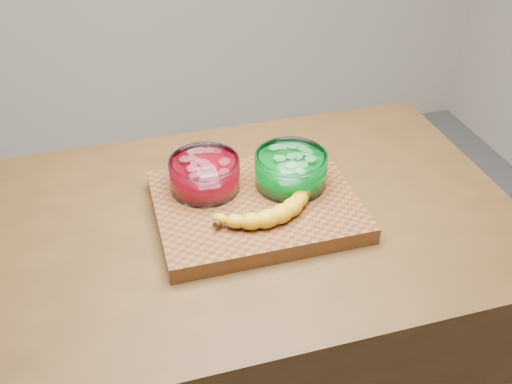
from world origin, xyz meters
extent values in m
cube|color=#4B3116|center=(0.00, 0.00, 0.45)|extent=(1.20, 0.80, 0.90)
cube|color=brown|center=(0.00, 0.00, 0.92)|extent=(0.45, 0.35, 0.04)
cylinder|color=white|center=(-0.10, 0.07, 0.98)|extent=(0.16, 0.16, 0.08)
cylinder|color=#B30316|center=(-0.10, 0.07, 0.97)|extent=(0.14, 0.14, 0.04)
cylinder|color=#E24755|center=(-0.10, 0.07, 1.00)|extent=(0.13, 0.13, 0.02)
cylinder|color=white|center=(0.09, 0.04, 0.98)|extent=(0.17, 0.17, 0.08)
cylinder|color=#00981D|center=(0.09, 0.04, 0.97)|extent=(0.14, 0.14, 0.04)
cylinder|color=#6FEC7B|center=(0.09, 0.04, 1.00)|extent=(0.14, 0.14, 0.02)
camera|label=1|loc=(-0.28, -0.98, 1.72)|focal=40.00mm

